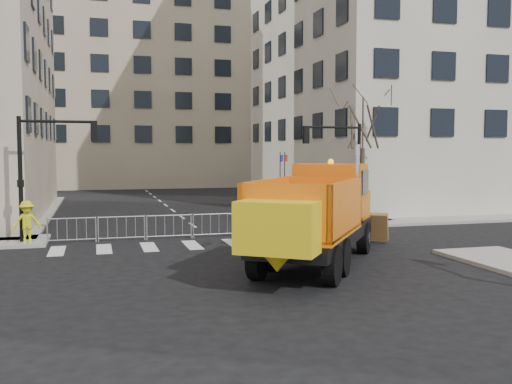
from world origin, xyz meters
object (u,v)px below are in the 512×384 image
object	(u,v)px
cop_b	(356,217)
newspaper_box	(345,217)
worker	(27,222)
cop_a	(330,226)
plow_truck	(315,212)
cop_c	(330,224)

from	to	relation	value
cop_b	newspaper_box	world-z (taller)	cop_b
worker	newspaper_box	world-z (taller)	worker
cop_a	worker	size ratio (longest dim) A/B	0.96
cop_a	worker	world-z (taller)	worker
cop_a	newspaper_box	distance (m)	4.95
plow_truck	cop_c	world-z (taller)	plow_truck
plow_truck	cop_b	bearing A→B (deg)	-0.78
cop_c	newspaper_box	bearing A→B (deg)	-153.19
cop_c	plow_truck	bearing A→B (deg)	28.41
plow_truck	worker	xyz separation A→B (m)	(-9.91, 6.92, -0.82)
cop_c	worker	size ratio (longest dim) A/B	1.07
newspaper_box	cop_a	bearing A→B (deg)	-123.93
cop_b	worker	bearing A→B (deg)	-11.07
plow_truck	newspaper_box	distance (m)	9.27
cop_c	newspaper_box	size ratio (longest dim) A/B	1.73
plow_truck	cop_a	bearing A→B (deg)	5.86
plow_truck	cop_a	size ratio (longest dim) A/B	6.14
cop_a	worker	bearing A→B (deg)	-59.15
plow_truck	newspaper_box	world-z (taller)	plow_truck
cop_a	cop_b	world-z (taller)	cop_b
plow_truck	newspaper_box	size ratio (longest dim) A/B	9.47
cop_a	cop_b	bearing A→B (deg)	-179.29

